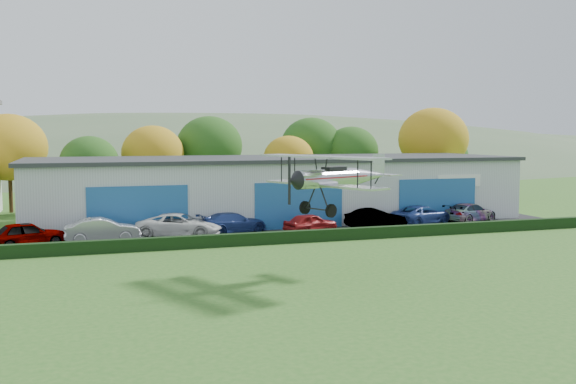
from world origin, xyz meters
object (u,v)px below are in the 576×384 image
object	(u,v)px
hangar	(276,188)
car_4	(310,223)
biplane	(335,176)
car_6	(421,215)
car_1	(103,230)
car_7	(470,212)
car_0	(27,234)
car_3	(233,223)
car_5	(375,218)
car_2	(180,225)

from	to	relation	value
hangar	car_4	distance (m)	8.50
biplane	car_6	bearing A→B (deg)	24.28
car_1	car_7	xyz separation A→B (m)	(29.32, 1.32, -0.06)
car_0	car_3	bearing A→B (deg)	-101.78
car_1	car_5	size ratio (longest dim) A/B	1.07
car_0	car_5	bearing A→B (deg)	-107.17
hangar	car_3	bearing A→B (deg)	-128.85
car_5	car_6	bearing A→B (deg)	-73.57
car_1	car_2	size ratio (longest dim) A/B	0.83
car_4	car_5	size ratio (longest dim) A/B	0.91
car_5	hangar	bearing A→B (deg)	41.95
car_3	car_4	xyz separation A→B (m)	(5.42, -1.67, -0.04)
car_2	car_6	xyz separation A→B (m)	(19.24, 0.22, -0.06)
hangar	car_1	xyz separation A→B (m)	(-14.50, -7.80, -1.80)
hangar	car_4	xyz separation A→B (m)	(0.10, -8.28, -1.90)
car_0	car_1	world-z (taller)	car_1
hangar	car_2	world-z (taller)	hangar
car_2	hangar	bearing A→B (deg)	-32.84
hangar	car_2	xyz separation A→B (m)	(-9.27, -7.16, -1.79)
car_4	car_6	bearing A→B (deg)	-101.04
car_3	car_7	bearing A→B (deg)	-105.50
car_6	car_1	bearing A→B (deg)	69.70
car_5	car_6	world-z (taller)	car_6
car_4	car_7	bearing A→B (deg)	-101.85
car_5	car_2	bearing A→B (deg)	93.89
car_0	car_2	bearing A→B (deg)	-102.41
car_3	car_5	xyz separation A→B (m)	(10.91, -1.13, 0.01)
car_2	car_1	bearing A→B (deg)	116.51
car_0	car_3	xyz separation A→B (m)	(13.85, 1.55, -0.05)
car_4	car_5	distance (m)	5.51
car_0	car_1	xyz separation A→B (m)	(4.67, 0.35, 0.01)
car_1	car_0	bearing A→B (deg)	93.55
car_1	car_3	size ratio (longest dim) A/B	0.95
car_1	car_3	distance (m)	9.25
hangar	car_0	size ratio (longest dim) A/B	8.64
hangar	car_4	world-z (taller)	hangar
car_6	car_5	bearing A→B (deg)	77.99
hangar	car_5	world-z (taller)	hangar
car_1	car_3	xyz separation A→B (m)	(9.17, 1.19, -0.06)
car_1	car_6	world-z (taller)	car_1
car_1	car_2	distance (m)	5.26
car_0	car_6	size ratio (longest dim) A/B	0.86
car_4	car_3	bearing A→B (deg)	54.05
hangar	car_5	xyz separation A→B (m)	(5.59, -7.73, -1.85)
car_3	car_7	distance (m)	20.15
hangar	car_7	size ratio (longest dim) A/B	7.91
car_5	car_7	bearing A→B (deg)	-76.19
car_3	car_5	distance (m)	10.97
car_6	car_4	bearing A→B (deg)	75.43
car_3	car_7	size ratio (longest dim) A/B	1.00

